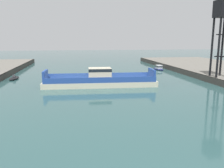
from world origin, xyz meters
name	(u,v)px	position (x,y,z in m)	size (l,w,h in m)	color
chain_ferry	(100,80)	(-1.11, 36.09, 1.10)	(23.25, 7.20, 3.67)	beige
moored_boat_near_left	(14,78)	(-20.68, 46.98, 0.29)	(2.07, 5.16, 1.05)	black
moored_boat_near_right	(159,68)	(20.00, 58.88, 0.56)	(2.40, 6.95, 1.47)	navy
crane_tower	(223,18)	(24.88, 35.12, 13.92)	(3.17, 3.17, 16.06)	black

